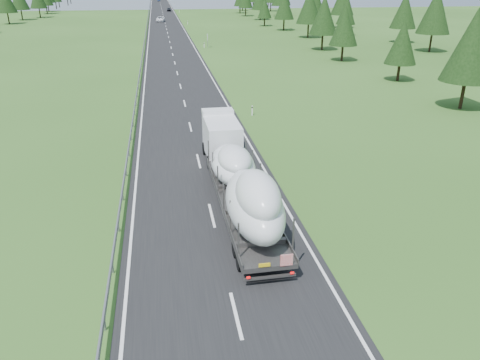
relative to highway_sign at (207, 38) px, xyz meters
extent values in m
plane|color=#2D551C|center=(-7.20, -80.00, -1.81)|extent=(400.00, 400.00, 0.00)
cube|color=black|center=(-7.20, 20.00, -1.80)|extent=(10.00, 400.00, 0.02)
cube|color=slate|center=(-12.50, 20.00, -1.21)|extent=(0.08, 400.00, 0.32)
cylinder|color=slate|center=(-12.50, -80.00, -1.51)|extent=(0.10, 0.10, 0.60)
cube|color=silver|center=(-0.70, -50.00, -1.31)|extent=(0.12, 0.07, 1.00)
cube|color=black|center=(-0.70, -50.00, -0.99)|extent=(0.13, 0.08, 0.12)
cube|color=silver|center=(-0.70, 0.00, -1.31)|extent=(0.12, 0.07, 1.00)
cube|color=black|center=(-0.70, 0.00, -0.99)|extent=(0.13, 0.08, 0.12)
cube|color=silver|center=(-0.70, 50.00, -1.31)|extent=(0.12, 0.07, 1.00)
cube|color=black|center=(-0.70, 50.00, -0.99)|extent=(0.13, 0.08, 0.12)
cube|color=silver|center=(-0.70, 100.00, -1.31)|extent=(0.12, 0.07, 1.00)
cube|color=black|center=(-0.70, 100.00, -0.99)|extent=(0.13, 0.08, 0.12)
cube|color=silver|center=(-0.70, 150.00, -1.31)|extent=(0.12, 0.07, 1.00)
cube|color=black|center=(-0.70, 150.00, -0.99)|extent=(0.13, 0.08, 0.12)
cube|color=silver|center=(-0.70, 200.00, -1.31)|extent=(0.12, 0.07, 1.00)
cylinder|color=slate|center=(0.00, 0.00, -0.81)|extent=(0.08, 0.08, 2.00)
cube|color=silver|center=(0.00, 0.00, 0.19)|extent=(0.05, 0.90, 1.20)
cylinder|color=black|center=(40.35, -26.19, -0.04)|extent=(0.36, 0.36, 3.53)
cylinder|color=black|center=(40.49, -12.50, 0.13)|extent=(0.36, 0.36, 3.88)
cone|color=black|center=(40.49, -12.50, 5.52)|extent=(6.04, 6.04, 8.09)
cylinder|color=black|center=(41.45, 0.75, -0.07)|extent=(0.36, 0.36, 3.48)
cone|color=black|center=(41.45, 0.75, 4.77)|extent=(5.42, 5.42, 7.25)
cylinder|color=black|center=(34.78, 15.93, -0.34)|extent=(0.36, 0.36, 2.95)
cone|color=black|center=(34.78, 15.93, 3.76)|extent=(4.58, 4.58, 6.14)
cylinder|color=black|center=(40.25, 32.85, 0.20)|extent=(0.36, 0.36, 4.01)
cylinder|color=black|center=(36.40, 45.09, 0.04)|extent=(0.36, 0.36, 3.70)
cylinder|color=black|center=(41.58, 59.92, -0.31)|extent=(0.36, 0.36, 3.01)
cone|color=black|center=(41.58, 59.92, 3.87)|extent=(4.68, 4.68, 6.26)
cylinder|color=black|center=(33.49, 74.02, 0.33)|extent=(0.36, 0.36, 4.27)
cylinder|color=black|center=(36.30, 83.12, 0.24)|extent=(0.36, 0.36, 4.10)
cylinder|color=black|center=(36.38, 101.72, 0.15)|extent=(0.36, 0.36, 3.92)
cylinder|color=black|center=(31.81, 115.35, -0.09)|extent=(0.36, 0.36, 3.45)
cylinder|color=black|center=(41.65, 129.59, -0.05)|extent=(0.36, 0.36, 3.51)
cylinder|color=black|center=(33.81, 142.46, -0.05)|extent=(0.36, 0.36, 3.51)
cylinder|color=black|center=(37.55, 158.31, 0.04)|extent=(0.36, 0.36, 3.69)
cylinder|color=black|center=(21.79, -51.08, -0.07)|extent=(0.36, 0.36, 3.48)
cone|color=black|center=(21.79, -51.08, 4.77)|extent=(5.42, 5.42, 7.26)
cylinder|color=black|center=(22.02, -36.40, -0.47)|extent=(0.36, 0.36, 2.68)
cone|color=black|center=(22.02, -36.40, 3.25)|extent=(4.16, 4.16, 5.58)
cylinder|color=black|center=(20.49, -19.55, -0.31)|extent=(0.36, 0.36, 3.00)
cone|color=black|center=(20.49, -19.55, 3.86)|extent=(4.67, 4.67, 6.25)
cylinder|color=black|center=(21.32, -6.85, -0.10)|extent=(0.36, 0.36, 3.41)
cone|color=black|center=(21.32, -6.85, 4.63)|extent=(5.30, 5.30, 7.10)
cylinder|color=black|center=(24.47, 12.38, 0.04)|extent=(0.36, 0.36, 3.70)
cone|color=black|center=(24.47, 12.38, 5.19)|extent=(5.76, 5.76, 7.72)
cylinder|color=black|center=(23.03, 28.97, -0.16)|extent=(0.36, 0.36, 3.29)
cone|color=black|center=(23.03, 28.97, 4.40)|extent=(5.12, 5.12, 6.85)
cylinder|color=black|center=(20.57, 41.33, -0.53)|extent=(0.36, 0.36, 2.56)
cone|color=black|center=(20.57, 41.33, 3.03)|extent=(3.99, 3.99, 5.34)
cylinder|color=black|center=(23.67, 62.08, 0.03)|extent=(0.36, 0.36, 3.68)
cylinder|color=black|center=(21.76, 78.16, -0.18)|extent=(0.36, 0.36, 3.26)
cylinder|color=black|center=(22.27, 93.16, -0.29)|extent=(0.36, 0.36, 3.03)
cylinder|color=black|center=(25.46, 105.97, -0.48)|extent=(0.36, 0.36, 2.66)
cylinder|color=black|center=(-52.97, 59.92, 0.08)|extent=(0.36, 0.36, 3.77)
cylinder|color=black|center=(-52.62, 74.02, 0.05)|extent=(0.36, 0.36, 3.72)
cylinder|color=black|center=(-49.00, 83.12, -0.02)|extent=(0.36, 0.36, 3.57)
cylinder|color=black|center=(-50.40, 101.72, -0.07)|extent=(0.36, 0.36, 3.49)
cylinder|color=black|center=(-52.49, 115.35, 0.15)|extent=(0.36, 0.36, 3.91)
cylinder|color=black|center=(-52.05, 129.59, -0.08)|extent=(0.36, 0.36, 3.46)
cylinder|color=black|center=(-53.05, 142.46, 0.17)|extent=(0.36, 0.36, 3.95)
cylinder|color=black|center=(-51.85, 158.31, 0.34)|extent=(0.36, 0.36, 4.30)
cylinder|color=black|center=(-52.72, 172.92, -0.02)|extent=(0.36, 0.36, 3.57)
cube|color=white|center=(-5.41, -62.25, 0.03)|extent=(2.48, 4.87, 2.71)
cube|color=black|center=(-5.41, -59.77, 0.52)|extent=(2.23, 0.10, 1.36)
cube|color=white|center=(-5.41, -60.11, 1.54)|extent=(2.44, 1.19, 0.29)
cube|color=#53504E|center=(-5.41, -63.22, -1.28)|extent=(2.46, 2.94, 0.24)
cylinder|color=black|center=(-6.53, -60.50, -1.32)|extent=(0.35, 0.97, 0.97)
cylinder|color=black|center=(-4.30, -60.50, -1.32)|extent=(0.35, 0.97, 0.97)
cylinder|color=black|center=(-6.53, -63.60, -1.32)|extent=(0.35, 0.97, 0.97)
cylinder|color=black|center=(-4.30, -63.60, -1.32)|extent=(0.35, 0.97, 0.97)
cube|color=#53504E|center=(-5.41, -71.46, -0.92)|extent=(2.77, 13.60, 0.25)
cube|color=#53504E|center=(-6.70, -71.46, -0.67)|extent=(0.21, 13.57, 0.23)
cube|color=#53504E|center=(-4.12, -71.46, -0.67)|extent=(0.21, 13.57, 0.23)
cube|color=#53504E|center=(-6.70, -77.27, 0.13)|extent=(0.07, 0.07, 1.84)
cube|color=#53504E|center=(-4.12, -77.27, 0.13)|extent=(0.07, 0.07, 1.84)
cube|color=#53504E|center=(-6.70, -74.95, 0.13)|extent=(0.07, 0.07, 1.84)
cube|color=#53504E|center=(-4.12, -74.95, 0.13)|extent=(0.07, 0.07, 1.84)
cube|color=#53504E|center=(-6.70, -72.62, 0.13)|extent=(0.07, 0.07, 1.84)
cube|color=#53504E|center=(-4.12, -72.62, 0.13)|extent=(0.07, 0.07, 1.84)
cube|color=#53504E|center=(-6.70, -70.29, 0.13)|extent=(0.07, 0.07, 1.84)
cube|color=#53504E|center=(-4.12, -70.29, 0.13)|extent=(0.07, 0.07, 1.84)
cube|color=#53504E|center=(-6.70, -67.97, 0.13)|extent=(0.07, 0.07, 1.84)
cube|color=#53504E|center=(-4.12, -67.97, 0.13)|extent=(0.07, 0.07, 1.84)
cube|color=#53504E|center=(-6.70, -65.64, 0.13)|extent=(0.07, 0.07, 1.84)
cube|color=#53504E|center=(-4.12, -65.64, 0.13)|extent=(0.07, 0.07, 1.84)
cylinder|color=black|center=(-6.48, -76.69, -1.32)|extent=(0.40, 0.97, 0.97)
cylinder|color=black|center=(-4.35, -76.69, -1.32)|extent=(0.40, 0.97, 0.97)
cylinder|color=black|center=(-6.48, -75.53, -1.32)|extent=(0.40, 0.97, 0.97)
cylinder|color=black|center=(-4.35, -75.53, -1.32)|extent=(0.40, 0.97, 0.97)
cube|color=#53504E|center=(-5.41, -78.19, -1.37)|extent=(2.42, 0.14, 0.12)
cube|color=red|center=(-4.69, -78.26, -0.50)|extent=(0.58, 0.05, 0.58)
cube|color=yellow|center=(-5.70, -78.26, -0.65)|extent=(0.53, 0.04, 0.17)
cube|color=red|center=(-6.43, -78.26, -1.23)|extent=(0.18, 0.06, 0.10)
cube|color=red|center=(-4.40, -78.26, -1.23)|extent=(0.18, 0.06, 0.10)
ellipsoid|color=white|center=(-5.41, -74.56, 0.54)|extent=(2.86, 7.06, 2.66)
ellipsoid|color=white|center=(-5.41, -75.44, 1.47)|extent=(2.17, 4.47, 2.12)
ellipsoid|color=white|center=(-5.41, -67.97, 0.14)|extent=(2.81, 6.06, 1.86)
ellipsoid|color=white|center=(-5.41, -68.72, 0.79)|extent=(2.12, 3.84, 1.49)
imported|color=white|center=(-8.50, 60.54, -1.06)|extent=(2.89, 5.57, 1.50)
imported|color=black|center=(-4.47, 108.33, -1.10)|extent=(1.90, 4.22, 1.41)
imported|color=#162240|center=(-7.77, 193.16, -1.07)|extent=(1.57, 4.47, 1.47)
camera|label=1|loc=(-9.64, -95.44, 11.18)|focal=35.00mm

